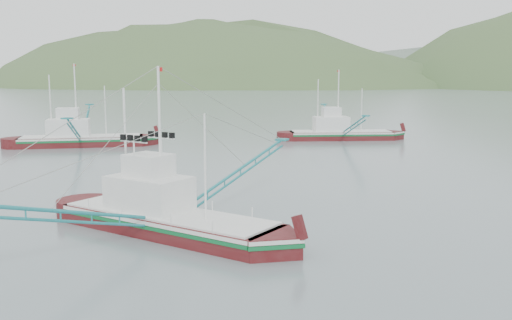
% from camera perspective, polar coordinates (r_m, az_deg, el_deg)
% --- Properties ---
extents(ground, '(1200.00, 1200.00, 0.00)m').
position_cam_1_polar(ground, '(31.80, -3.94, -7.23)').
color(ground, slate).
rests_on(ground, ground).
extents(main_boat, '(13.81, 23.88, 9.80)m').
position_cam_1_polar(main_boat, '(31.69, -9.06, -4.06)').
color(main_boat, '#450B0D').
rests_on(main_boat, ground).
extents(bg_boat_far, '(14.09, 23.20, 9.93)m').
position_cam_1_polar(bg_boat_far, '(76.54, 8.43, 3.55)').
color(bg_boat_far, '#450B0D').
rests_on(bg_boat_far, ground).
extents(bg_boat_left, '(18.36, 23.93, 10.65)m').
position_cam_1_polar(bg_boat_left, '(72.03, -17.16, 3.12)').
color(bg_boat_left, '#450B0D').
rests_on(bg_boat_left, ground).
extents(headland_left, '(448.00, 308.00, 210.00)m').
position_cam_1_polar(headland_left, '(433.17, -5.35, 7.43)').
color(headland_left, '#3F5B2E').
rests_on(headland_left, ground).
extents(ridge_distant, '(960.00, 400.00, 240.00)m').
position_cam_1_polar(ridge_distant, '(587.99, 23.00, 7.09)').
color(ridge_distant, slate).
rests_on(ridge_distant, ground).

